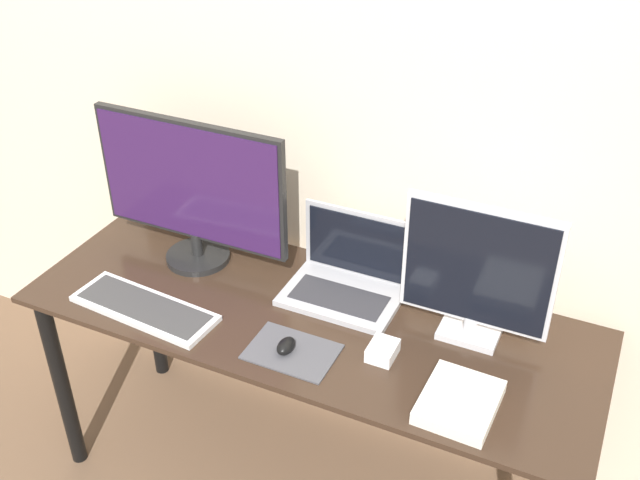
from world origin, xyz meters
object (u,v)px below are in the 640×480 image
(book, at_px, (459,402))
(power_brick, at_px, (383,351))
(keyboard, at_px, (144,308))
(laptop, at_px, (348,275))
(monitor_right, at_px, (478,273))
(mouse, at_px, (286,346))
(monitor_left, at_px, (191,190))

(book, relative_size, power_brick, 2.48)
(keyboard, distance_m, book, 0.94)
(laptop, xyz_separation_m, keyboard, (-0.50, -0.34, -0.05))
(monitor_right, bearing_deg, book, -79.47)
(monitor_right, distance_m, mouse, 0.55)
(keyboard, height_order, book, book)
(book, bearing_deg, mouse, 179.95)
(monitor_left, bearing_deg, monitor_right, 0.01)
(keyboard, xyz_separation_m, power_brick, (0.70, 0.11, 0.01))
(book, bearing_deg, power_brick, 158.08)
(mouse, distance_m, book, 0.48)
(laptop, bearing_deg, power_brick, -48.92)
(monitor_right, relative_size, power_brick, 4.64)
(monitor_left, relative_size, monitor_right, 1.55)
(keyboard, xyz_separation_m, book, (0.94, 0.01, 0.01))
(laptop, xyz_separation_m, book, (0.44, -0.33, -0.04))
(monitor_right, height_order, laptop, monitor_right)
(monitor_left, height_order, laptop, monitor_left)
(keyboard, relative_size, mouse, 6.51)
(monitor_left, xyz_separation_m, laptop, (0.50, 0.05, -0.19))
(monitor_left, distance_m, mouse, 0.59)
(keyboard, distance_m, power_brick, 0.71)
(power_brick, bearing_deg, mouse, -158.34)
(monitor_right, relative_size, laptop, 1.20)
(keyboard, bearing_deg, monitor_left, 90.69)
(book, distance_m, power_brick, 0.26)
(monitor_left, relative_size, laptop, 1.86)
(mouse, xyz_separation_m, power_brick, (0.24, 0.10, -0.00))
(keyboard, bearing_deg, laptop, 34.26)
(mouse, bearing_deg, book, -0.05)
(monitor_left, xyz_separation_m, mouse, (0.46, -0.28, -0.23))
(keyboard, xyz_separation_m, mouse, (0.46, 0.01, 0.01))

